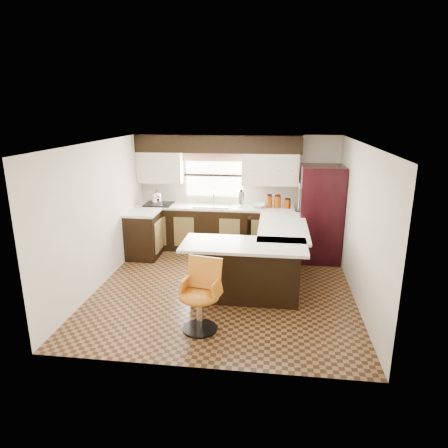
# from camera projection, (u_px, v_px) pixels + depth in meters

# --- Properties ---
(floor) EXTENTS (4.40, 4.40, 0.00)m
(floor) POSITION_uv_depth(u_px,v_px,m) (224.00, 287.00, 6.74)
(floor) COLOR #49301A
(floor) RESTS_ON ground
(ceiling) EXTENTS (4.40, 4.40, 0.00)m
(ceiling) POSITION_uv_depth(u_px,v_px,m) (225.00, 143.00, 6.07)
(ceiling) COLOR silver
(ceiling) RESTS_ON wall_back
(wall_back) EXTENTS (4.40, 0.00, 4.40)m
(wall_back) POSITION_uv_depth(u_px,v_px,m) (238.00, 192.00, 8.50)
(wall_back) COLOR beige
(wall_back) RESTS_ON floor
(wall_front) EXTENTS (4.40, 0.00, 4.40)m
(wall_front) POSITION_uv_depth(u_px,v_px,m) (199.00, 272.00, 4.31)
(wall_front) COLOR beige
(wall_front) RESTS_ON floor
(wall_left) EXTENTS (0.00, 4.40, 4.40)m
(wall_left) POSITION_uv_depth(u_px,v_px,m) (100.00, 215.00, 6.66)
(wall_left) COLOR beige
(wall_left) RESTS_ON floor
(wall_right) EXTENTS (0.00, 4.40, 4.40)m
(wall_right) POSITION_uv_depth(u_px,v_px,m) (359.00, 224.00, 6.15)
(wall_right) COLOR beige
(wall_right) RESTS_ON floor
(base_cab_back) EXTENTS (3.30, 0.60, 0.90)m
(base_cab_back) POSITION_uv_depth(u_px,v_px,m) (215.00, 229.00, 8.48)
(base_cab_back) COLOR black
(base_cab_back) RESTS_ON floor
(base_cab_left) EXTENTS (0.60, 0.70, 0.90)m
(base_cab_left) POSITION_uv_depth(u_px,v_px,m) (144.00, 235.00, 8.03)
(base_cab_left) COLOR black
(base_cab_left) RESTS_ON floor
(counter_back) EXTENTS (3.30, 0.60, 0.04)m
(counter_back) POSITION_uv_depth(u_px,v_px,m) (215.00, 207.00, 8.35)
(counter_back) COLOR silver
(counter_back) RESTS_ON base_cab_back
(counter_left) EXTENTS (0.60, 0.70, 0.04)m
(counter_left) POSITION_uv_depth(u_px,v_px,m) (142.00, 213.00, 7.89)
(counter_left) COLOR silver
(counter_left) RESTS_ON base_cab_left
(soffit) EXTENTS (3.40, 0.35, 0.36)m
(soffit) POSITION_uv_depth(u_px,v_px,m) (218.00, 144.00, 8.10)
(soffit) COLOR black
(soffit) RESTS_ON wall_back
(upper_cab_left) EXTENTS (0.94, 0.35, 0.64)m
(upper_cab_left) POSITION_uv_depth(u_px,v_px,m) (160.00, 167.00, 8.39)
(upper_cab_left) COLOR beige
(upper_cab_left) RESTS_ON wall_back
(upper_cab_right) EXTENTS (1.14, 0.35, 0.64)m
(upper_cab_right) POSITION_uv_depth(u_px,v_px,m) (270.00, 169.00, 8.11)
(upper_cab_right) COLOR beige
(upper_cab_right) RESTS_ON wall_back
(window_pane) EXTENTS (1.20, 0.02, 0.90)m
(window_pane) POSITION_uv_depth(u_px,v_px,m) (214.00, 175.00, 8.45)
(window_pane) COLOR white
(window_pane) RESTS_ON wall_back
(valance) EXTENTS (1.30, 0.06, 0.18)m
(valance) POSITION_uv_depth(u_px,v_px,m) (214.00, 157.00, 8.30)
(valance) COLOR #D19B93
(valance) RESTS_ON wall_back
(sink) EXTENTS (0.75, 0.45, 0.03)m
(sink) POSITION_uv_depth(u_px,v_px,m) (212.00, 206.00, 8.32)
(sink) COLOR #B2B2B7
(sink) RESTS_ON counter_back
(dishwasher) EXTENTS (0.58, 0.03, 0.78)m
(dishwasher) POSITION_uv_depth(u_px,v_px,m) (261.00, 235.00, 8.09)
(dishwasher) COLOR black
(dishwasher) RESTS_ON floor
(cooktop) EXTENTS (0.58, 0.50, 0.02)m
(cooktop) POSITION_uv_depth(u_px,v_px,m) (159.00, 204.00, 8.47)
(cooktop) COLOR black
(cooktop) RESTS_ON counter_back
(peninsula_long) EXTENTS (0.60, 1.95, 0.90)m
(peninsula_long) POSITION_uv_depth(u_px,v_px,m) (279.00, 252.00, 7.10)
(peninsula_long) COLOR black
(peninsula_long) RESTS_ON floor
(peninsula_return) EXTENTS (1.65, 0.60, 0.90)m
(peninsula_return) POSITION_uv_depth(u_px,v_px,m) (245.00, 272.00, 6.23)
(peninsula_return) COLOR black
(peninsula_return) RESTS_ON floor
(counter_pen_long) EXTENTS (0.84, 1.95, 0.04)m
(counter_pen_long) POSITION_uv_depth(u_px,v_px,m) (283.00, 227.00, 6.96)
(counter_pen_long) COLOR silver
(counter_pen_long) RESTS_ON peninsula_long
(counter_pen_return) EXTENTS (1.89, 0.84, 0.04)m
(counter_pen_return) POSITION_uv_depth(u_px,v_px,m) (244.00, 245.00, 6.02)
(counter_pen_return) COLOR silver
(counter_pen_return) RESTS_ON peninsula_return
(refrigerator) EXTENTS (0.80, 0.77, 1.87)m
(refrigerator) POSITION_uv_depth(u_px,v_px,m) (320.00, 214.00, 7.75)
(refrigerator) COLOR black
(refrigerator) RESTS_ON floor
(bar_chair) EXTENTS (0.62, 0.62, 0.98)m
(bar_chair) POSITION_uv_depth(u_px,v_px,m) (199.00, 297.00, 5.31)
(bar_chair) COLOR orange
(bar_chair) RESTS_ON floor
(kettle) EXTENTS (0.22, 0.22, 0.29)m
(kettle) POSITION_uv_depth(u_px,v_px,m) (157.00, 197.00, 8.43)
(kettle) COLOR silver
(kettle) RESTS_ON cooktop
(percolator) EXTENTS (0.14, 0.14, 0.33)m
(percolator) POSITION_uv_depth(u_px,v_px,m) (241.00, 199.00, 8.23)
(percolator) COLOR silver
(percolator) RESTS_ON counter_back
(mixing_bowl) EXTENTS (0.33, 0.33, 0.07)m
(mixing_bowl) POSITION_uv_depth(u_px,v_px,m) (258.00, 206.00, 8.22)
(mixing_bowl) COLOR white
(mixing_bowl) RESTS_ON counter_back
(canister_large) EXTENTS (0.12, 0.12, 0.25)m
(canister_large) POSITION_uv_depth(u_px,v_px,m) (269.00, 202.00, 8.19)
(canister_large) COLOR #8B3708
(canister_large) RESTS_ON counter_back
(canister_med) EXTENTS (0.14, 0.14, 0.24)m
(canister_med) POSITION_uv_depth(u_px,v_px,m) (278.00, 202.00, 8.17)
(canister_med) COLOR #8B3708
(canister_med) RESTS_ON counter_back
(canister_small) EXTENTS (0.13, 0.13, 0.18)m
(canister_small) POSITION_uv_depth(u_px,v_px,m) (287.00, 204.00, 8.15)
(canister_small) COLOR #8B3708
(canister_small) RESTS_ON counter_back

